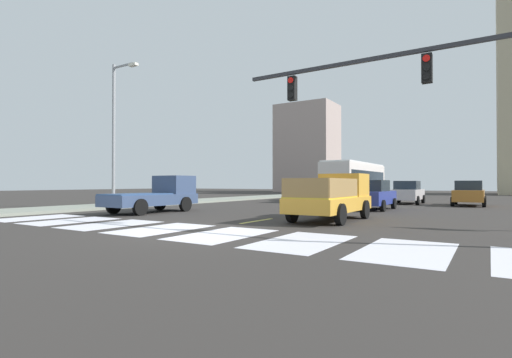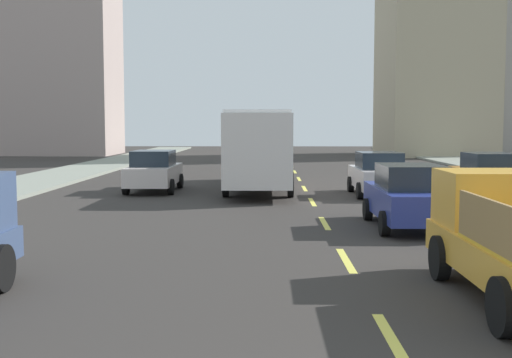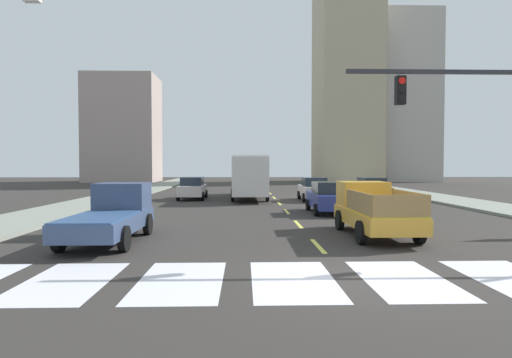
{
  "view_description": "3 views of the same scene",
  "coord_description": "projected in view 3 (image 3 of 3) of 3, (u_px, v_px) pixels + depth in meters",
  "views": [
    {
      "loc": [
        8.06,
        -9.0,
        1.52
      ],
      "look_at": [
        -2.46,
        7.88,
        1.76
      ],
      "focal_mm": 26.39,
      "sensor_mm": 36.0,
      "label": 1
    },
    {
      "loc": [
        -1.62,
        -4.07,
        2.78
      ],
      "look_at": [
        -2.0,
        17.36,
        0.97
      ],
      "focal_mm": 45.13,
      "sensor_mm": 36.0,
      "label": 2
    },
    {
      "loc": [
        -2.42,
        -9.5,
        2.65
      ],
      "look_at": [
        -1.77,
        12.8,
        1.89
      ],
      "focal_mm": 29.35,
      "sensor_mm": 36.0,
      "label": 3
    }
  ],
  "objects": [
    {
      "name": "crosswalk_stripe_3",
      "position": [
        293.0,
        280.0,
        9.62
      ],
      "size": [
        1.91,
        3.49,
        0.01
      ],
      "primitive_type": "cube",
      "color": "silver",
      "rests_on": "ground"
    },
    {
      "name": "lane_dash_3",
      "position": [
        279.0,
        203.0,
        28.63
      ],
      "size": [
        0.16,
        2.4,
        0.01
      ],
      "primitive_type": "cube",
      "color": "#DBD152",
      "rests_on": "ground"
    },
    {
      "name": "lane_dash_0",
      "position": [
        318.0,
        246.0,
        13.65
      ],
      "size": [
        0.16,
        2.4,
        0.01
      ],
      "primitive_type": "cube",
      "color": "#DBD152",
      "rests_on": "ground"
    },
    {
      "name": "sedan_far",
      "position": [
        314.0,
        189.0,
        30.93
      ],
      "size": [
        2.02,
        4.4,
        1.72
      ],
      "rotation": [
        0.0,
        0.0,
        0.01
      ],
      "color": "silver",
      "rests_on": "ground"
    },
    {
      "name": "lane_dash_4",
      "position": [
        274.0,
        198.0,
        33.63
      ],
      "size": [
        0.16,
        2.4,
        0.01
      ],
      "primitive_type": "cube",
      "color": "#DBD152",
      "rests_on": "ground"
    },
    {
      "name": "lane_dash_2",
      "position": [
        287.0,
        212.0,
        23.64
      ],
      "size": [
        0.16,
        2.4,
        0.01
      ],
      "primitive_type": "cube",
      "color": "#DBD152",
      "rests_on": "ground"
    },
    {
      "name": "block_mid_left",
      "position": [
        123.0,
        129.0,
        65.06
      ],
      "size": [
        10.61,
        7.84,
        16.37
      ],
      "primitive_type": "cube",
      "color": "#A8938C",
      "rests_on": "ground"
    },
    {
      "name": "sidewalk_right",
      "position": [
        470.0,
        203.0,
        28.0
      ],
      "size": [
        3.87,
        110.0,
        0.15
      ],
      "primitive_type": "cube",
      "color": "gray",
      "rests_on": "ground"
    },
    {
      "name": "lane_dash_7",
      "position": [
        265.0,
        188.0,
        48.61
      ],
      "size": [
        0.16,
        2.4,
        0.01
      ],
      "primitive_type": "cube",
      "color": "#DBD152",
      "rests_on": "ground"
    },
    {
      "name": "tower_tall_centre",
      "position": [
        407.0,
        98.0,
        66.95
      ],
      "size": [
        8.8,
        7.25,
        26.68
      ],
      "primitive_type": "cube",
      "color": "#B3ADA5",
      "rests_on": "ground"
    },
    {
      "name": "sidewalk_left",
      "position": [
        86.0,
        204.0,
        27.27
      ],
      "size": [
        3.87,
        110.0,
        0.15
      ],
      "primitive_type": "cube",
      "color": "gray",
      "rests_on": "ground"
    },
    {
      "name": "pickup_stakebed",
      "position": [
        372.0,
        210.0,
        15.92
      ],
      "size": [
        2.18,
        5.2,
        1.96
      ],
      "rotation": [
        0.0,
        0.0,
        -0.03
      ],
      "color": "gold",
      "rests_on": "ground"
    },
    {
      "name": "ground_plane",
      "position": [
        349.0,
        280.0,
        9.65
      ],
      "size": [
        160.0,
        160.0,
        0.0
      ],
      "primitive_type": "plane",
      "color": "#312D2B"
    },
    {
      "name": "lane_dash_1",
      "position": [
        298.0,
        224.0,
        18.64
      ],
      "size": [
        0.16,
        2.4,
        0.01
      ],
      "primitive_type": "cube",
      "color": "#DBD152",
      "rests_on": "ground"
    },
    {
      "name": "lane_dash_6",
      "position": [
        267.0,
        190.0,
        43.62
      ],
      "size": [
        0.16,
        2.4,
        0.01
      ],
      "primitive_type": "cube",
      "color": "#DBD152",
      "rests_on": "ground"
    },
    {
      "name": "crosswalk_stripe_4",
      "position": [
        404.0,
        279.0,
        9.69
      ],
      "size": [
        1.91,
        3.49,
        0.01
      ],
      "primitive_type": "cube",
      "color": "silver",
      "rests_on": "ground"
    },
    {
      "name": "sedan_mid",
      "position": [
        328.0,
        197.0,
        22.91
      ],
      "size": [
        2.02,
        4.4,
        1.72
      ],
      "rotation": [
        0.0,
        0.0,
        0.02
      ],
      "color": "navy",
      "rests_on": "ground"
    },
    {
      "name": "city_bus",
      "position": [
        250.0,
        174.0,
        33.05
      ],
      "size": [
        2.72,
        10.8,
        3.32
      ],
      "rotation": [
        0.0,
        0.0,
        -0.03
      ],
      "color": "silver",
      "rests_on": "ground"
    },
    {
      "name": "sedan_near_right",
      "position": [
        193.0,
        188.0,
        32.09
      ],
      "size": [
        2.02,
        4.4,
        1.72
      ],
      "rotation": [
        0.0,
        0.0,
        0.02
      ],
      "color": "beige",
      "rests_on": "ground"
    },
    {
      "name": "crosswalk_stripe_2",
      "position": [
        181.0,
        281.0,
        9.54
      ],
      "size": [
        1.91,
        3.49,
        0.01
      ],
      "primitive_type": "cube",
      "color": "silver",
      "rests_on": "ground"
    },
    {
      "name": "lane_dash_5",
      "position": [
        270.0,
        193.0,
        38.62
      ],
      "size": [
        0.16,
        2.4,
        0.01
      ],
      "primitive_type": "cube",
      "color": "#DBD152",
      "rests_on": "ground"
    },
    {
      "name": "block_mid_right",
      "position": [
        346.0,
        84.0,
        64.96
      ],
      "size": [
        9.0,
        11.21,
        30.49
      ],
      "primitive_type": "cube",
      "color": "tan",
      "rests_on": "ground"
    },
    {
      "name": "sedan_near_left",
      "position": [
        371.0,
        189.0,
        30.42
      ],
      "size": [
        2.02,
        4.4,
        1.72
      ],
      "rotation": [
        0.0,
        0.0,
        -0.02
      ],
      "color": "#AD6B28",
      "rests_on": "ground"
    },
    {
      "name": "pickup_dark",
      "position": [
        113.0,
        214.0,
        14.73
      ],
      "size": [
        2.18,
        5.2,
        1.96
      ],
      "rotation": [
        0.0,
        0.0,
        -0.04
      ],
      "color": "#36486A",
      "rests_on": "ground"
    },
    {
      "name": "crosswalk_stripe_1",
      "position": [
        67.0,
        282.0,
        9.47
      ],
      "size": [
        1.91,
        3.49,
        0.01
      ],
      "primitive_type": "cube",
      "color": "silver",
      "rests_on": "ground"
    }
  ]
}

